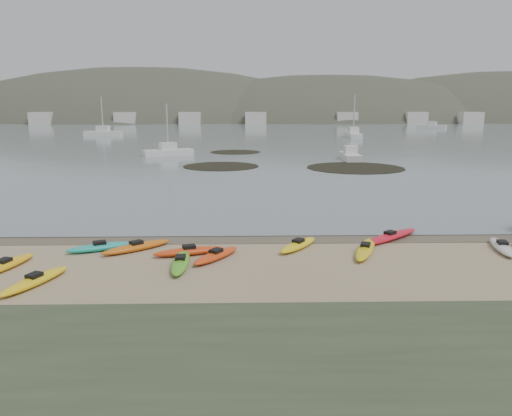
{
  "coord_description": "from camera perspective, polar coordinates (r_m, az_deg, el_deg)",
  "views": [
    {
      "loc": [
        -0.55,
        -24.73,
        6.67
      ],
      "look_at": [
        0.0,
        0.0,
        1.5
      ],
      "focal_mm": 35.0,
      "sensor_mm": 36.0,
      "label": 1
    }
  ],
  "objects": [
    {
      "name": "kelp_mats",
      "position": [
        57.29,
        3.22,
        5.13
      ],
      "size": [
        23.61,
        26.58,
        0.04
      ],
      "color": "black",
      "rests_on": "water"
    },
    {
      "name": "kayaks",
      "position": [
        22.42,
        -2.68,
        -5.06
      ],
      "size": [
        23.31,
        9.51,
        0.34
      ],
      "color": "red",
      "rests_on": "ground"
    },
    {
      "name": "ground",
      "position": [
        25.62,
        -0.0,
        -3.29
      ],
      "size": [
        600.0,
        600.0,
        0.0
      ],
      "primitive_type": "plane",
      "color": "tan",
      "rests_on": "ground"
    },
    {
      "name": "water",
      "position": [
        324.8,
        -1.2,
        10.62
      ],
      "size": [
        1200.0,
        1200.0,
        0.0
      ],
      "primitive_type": "plane",
      "color": "slate",
      "rests_on": "ground"
    },
    {
      "name": "moored_boats",
      "position": [
        100.97,
        4.44,
        8.28
      ],
      "size": [
        89.69,
        83.7,
        1.16
      ],
      "color": "silver",
      "rests_on": "ground"
    },
    {
      "name": "far_town",
      "position": [
        169.92,
        0.95,
        10.22
      ],
      "size": [
        199.0,
        5.0,
        4.0
      ],
      "color": "beige",
      "rests_on": "ground"
    },
    {
      "name": "far_hills",
      "position": [
        223.46,
        9.07,
        5.85
      ],
      "size": [
        550.0,
        135.0,
        80.0
      ],
      "color": "#384235",
      "rests_on": "ground"
    },
    {
      "name": "wet_sand",
      "position": [
        25.33,
        0.02,
        -3.45
      ],
      "size": [
        60.0,
        60.0,
        0.0
      ],
      "primitive_type": "plane",
      "color": "brown",
      "rests_on": "ground"
    }
  ]
}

